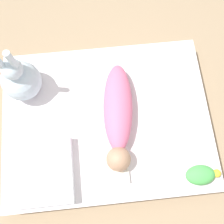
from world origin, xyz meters
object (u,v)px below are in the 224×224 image
at_px(swaddled_baby, 118,115).
at_px(turtle_plush, 201,175).
at_px(pillow, 43,172).
at_px(bunny_plush, 20,79).

bearing_deg(swaddled_baby, turtle_plush, 53.64).
distance_m(swaddled_baby, pillow, 0.48).
bearing_deg(turtle_plush, bunny_plush, 146.73).
bearing_deg(bunny_plush, turtle_plush, -33.27).
height_order(swaddled_baby, pillow, swaddled_baby).
xyz_separation_m(pillow, turtle_plush, (0.79, -0.10, 0.00)).
bearing_deg(bunny_plush, swaddled_baby, -24.99).
xyz_separation_m(swaddled_baby, pillow, (-0.41, -0.25, -0.03)).
relative_size(bunny_plush, turtle_plush, 2.17).
xyz_separation_m(bunny_plush, turtle_plush, (0.88, -0.58, -0.09)).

